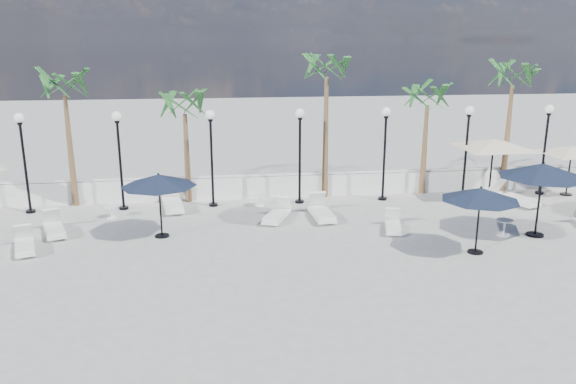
{
  "coord_description": "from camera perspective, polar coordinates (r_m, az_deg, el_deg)",
  "views": [
    {
      "loc": [
        -3.32,
        -15.3,
        6.44
      ],
      "look_at": [
        -0.97,
        2.73,
        1.5
      ],
      "focal_mm": 35.0,
      "sensor_mm": 36.0,
      "label": 1
    }
  ],
  "objects": [
    {
      "name": "ground",
      "position": [
        16.93,
        4.48,
        -7.21
      ],
      "size": [
        100.0,
        100.0,
        0.0
      ],
      "primitive_type": "plane",
      "color": "#969591",
      "rests_on": "ground"
    },
    {
      "name": "balustrade",
      "position": [
        23.8,
        0.82,
        0.66
      ],
      "size": [
        26.0,
        0.3,
        1.01
      ],
      "color": "silver",
      "rests_on": "ground"
    },
    {
      "name": "lamppost_0",
      "position": [
        23.29,
        -25.33,
        3.97
      ],
      "size": [
        0.36,
        0.36,
        3.84
      ],
      "color": "black",
      "rests_on": "ground"
    },
    {
      "name": "lamppost_1",
      "position": [
        22.46,
        -16.79,
        4.42
      ],
      "size": [
        0.36,
        0.36,
        3.84
      ],
      "color": "black",
      "rests_on": "ground"
    },
    {
      "name": "lamppost_2",
      "position": [
        22.16,
        -7.81,
        4.79
      ],
      "size": [
        0.36,
        0.36,
        3.84
      ],
      "color": "black",
      "rests_on": "ground"
    },
    {
      "name": "lamppost_3",
      "position": [
        22.4,
        1.21,
        5.04
      ],
      "size": [
        0.36,
        0.36,
        3.84
      ],
      "color": "black",
      "rests_on": "ground"
    },
    {
      "name": "lamppost_4",
      "position": [
        23.18,
        9.83,
        5.17
      ],
      "size": [
        0.36,
        0.36,
        3.84
      ],
      "color": "black",
      "rests_on": "ground"
    },
    {
      "name": "lamppost_5",
      "position": [
        24.44,
        17.73,
        5.18
      ],
      "size": [
        0.36,
        0.36,
        3.84
      ],
      "color": "black",
      "rests_on": "ground"
    },
    {
      "name": "lamppost_6",
      "position": [
        26.11,
        24.74,
        5.11
      ],
      "size": [
        0.36,
        0.36,
        3.84
      ],
      "color": "black",
      "rests_on": "ground"
    },
    {
      "name": "palm_0",
      "position": [
        23.38,
        -21.77,
        9.46
      ],
      "size": [
        2.6,
        2.6,
        5.5
      ],
      "color": "brown",
      "rests_on": "ground"
    },
    {
      "name": "palm_1",
      "position": [
        22.79,
        -10.45,
        8.18
      ],
      "size": [
        2.6,
        2.6,
        4.7
      ],
      "color": "brown",
      "rests_on": "ground"
    },
    {
      "name": "palm_2",
      "position": [
        23.09,
        3.96,
        11.87
      ],
      "size": [
        2.6,
        2.6,
        6.1
      ],
      "color": "brown",
      "rests_on": "ground"
    },
    {
      "name": "palm_3",
      "position": [
        24.39,
        13.98,
        8.89
      ],
      "size": [
        2.6,
        2.6,
        4.9
      ],
      "color": "brown",
      "rests_on": "ground"
    },
    {
      "name": "palm_4",
      "position": [
        25.89,
        21.88,
        10.34
      ],
      "size": [
        2.6,
        2.6,
        5.7
      ],
      "color": "brown",
      "rests_on": "ground"
    },
    {
      "name": "lounger_0",
      "position": [
        22.46,
        -11.63,
        -1.07
      ],
      "size": [
        1.01,
        2.21,
        0.8
      ],
      "rotation": [
        0.0,
        0.0,
        0.15
      ],
      "color": "white",
      "rests_on": "ground"
    },
    {
      "name": "lounger_1",
      "position": [
        20.79,
        -22.66,
        -3.39
      ],
      "size": [
        1.18,
        1.92,
        0.69
      ],
      "rotation": [
        0.0,
        0.0,
        0.35
      ],
      "color": "white",
      "rests_on": "ground"
    },
    {
      "name": "lounger_2",
      "position": [
        19.56,
        -25.22,
        -4.86
      ],
      "size": [
        1.07,
        1.82,
        0.65
      ],
      "rotation": [
        0.0,
        0.0,
        0.32
      ],
      "color": "white",
      "rests_on": "ground"
    },
    {
      "name": "lounger_3",
      "position": [
        20.68,
        -1.13,
        -2.27
      ],
      "size": [
        1.28,
        1.93,
        0.69
      ],
      "rotation": [
        0.0,
        0.0,
        -0.42
      ],
      "color": "white",
      "rests_on": "ground"
    },
    {
      "name": "lounger_4",
      "position": [
        19.93,
        10.63,
        -3.31
      ],
      "size": [
        0.92,
        1.7,
        0.61
      ],
      "rotation": [
        0.0,
        0.0,
        -0.26
      ],
      "color": "white",
      "rests_on": "ground"
    },
    {
      "name": "lounger_5",
      "position": [
        20.93,
        3.4,
        -2.01
      ],
      "size": [
        0.78,
        2.08,
        0.77
      ],
      "rotation": [
        0.0,
        0.0,
        0.06
      ],
      "color": "white",
      "rests_on": "ground"
    },
    {
      "name": "lounger_6",
      "position": [
        24.52,
        21.89,
        -0.5
      ],
      "size": [
        1.47,
        2.25,
        0.81
      ],
      "rotation": [
        0.0,
        0.0,
        0.4
      ],
      "color": "white",
      "rests_on": "ground"
    },
    {
      "name": "side_table_0",
      "position": [
        21.94,
        -17.5,
        -1.84
      ],
      "size": [
        0.48,
        0.48,
        0.46
      ],
      "color": "white",
      "rests_on": "ground"
    },
    {
      "name": "side_table_1",
      "position": [
        22.42,
        -2.95,
        -0.71
      ],
      "size": [
        0.52,
        0.52,
        0.5
      ],
      "color": "white",
      "rests_on": "ground"
    },
    {
      "name": "side_table_2",
      "position": [
        20.46,
        21.12,
        -3.23
      ],
      "size": [
        0.56,
        0.56,
        0.55
      ],
      "color": "white",
      "rests_on": "ground"
    },
    {
      "name": "parasol_navy_left",
      "position": [
        18.99,
        -13.0,
        1.13
      ],
      "size": [
        2.51,
        2.51,
        2.22
      ],
      "color": "black",
      "rests_on": "ground"
    },
    {
      "name": "parasol_navy_mid",
      "position": [
        18.05,
        18.97,
        -0.24
      ],
      "size": [
        2.4,
        2.4,
        2.15
      ],
      "color": "black",
      "rests_on": "ground"
    },
    {
      "name": "parasol_navy_right",
      "position": [
        20.35,
        24.45,
        1.98
      ],
      "size": [
        2.87,
        2.87,
        2.58
      ],
      "color": "black",
      "rests_on": "ground"
    },
    {
      "name": "parasol_cream_sq_a",
      "position": [
        24.63,
        20.2,
        5.06
      ],
      "size": [
        5.5,
        5.5,
        2.7
      ],
      "color": "black",
      "rests_on": "ground"
    },
    {
      "name": "parasol_cream_sq_b",
      "position": [
        26.5,
        26.92,
        4.15
      ],
      "size": [
        4.56,
        4.56,
        2.29
      ],
      "color": "black",
      "rests_on": "ground"
    }
  ]
}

